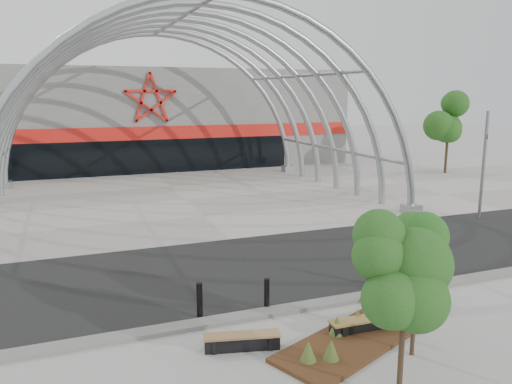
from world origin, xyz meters
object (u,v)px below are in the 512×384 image
street_tree_1 (417,266)px  bench_0 (242,342)px  bollard_2 (391,314)px  street_tree_0 (406,278)px  bench_1 (365,325)px  signal_pole (484,163)px

street_tree_1 → bench_0: 4.49m
bollard_2 → street_tree_0: bearing=-122.3°
bench_0 → bench_1: bench_1 is taller
bench_1 → street_tree_0: bearing=-109.8°
bench_0 → bollard_2: bollard_2 is taller
bench_1 → bollard_2: 0.70m
bench_1 → street_tree_1: bearing=-73.0°
signal_pole → bench_1: (-11.91, -8.22, -2.54)m
bench_0 → street_tree_1: bearing=-24.7°
street_tree_1 → bollard_2: street_tree_1 is taller
bench_0 → signal_pole: bearing=27.5°
bollard_2 → bench_0: bearing=170.9°
bench_0 → bollard_2: (3.79, -0.61, 0.35)m
signal_pole → street_tree_0: size_ratio=1.47×
bench_1 → bollard_2: (0.56, -0.27, 0.33)m
street_tree_0 → bench_1: (0.96, 2.67, -2.36)m
signal_pole → street_tree_0: signal_pole is taller
signal_pole → street_tree_1: 14.96m
signal_pole → bollard_2: signal_pole is taller
street_tree_0 → bench_0: bearing=127.1°
street_tree_1 → bollard_2: (0.15, 1.07, -1.66)m
street_tree_0 → street_tree_1: size_ratio=1.16×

